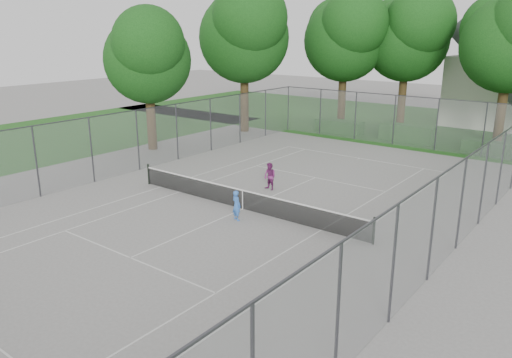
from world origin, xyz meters
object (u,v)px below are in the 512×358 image
Objects in this scene: tennis_net at (243,199)px; woman_player at (270,177)px; girl_player at (236,205)px; house at (500,80)px.

woman_player is at bearing 103.20° from tennis_net.
tennis_net is 9.17× the size of woman_player.
girl_player is 4.51m from woman_player.
girl_player is 0.95× the size of woman_player.
house is 7.24× the size of girl_player.
house is at bearing 89.30° from woman_player.
house is (4.02, 29.16, 3.35)m from tennis_net.
woman_player reaches higher than girl_player.
girl_player is (-3.38, -30.36, -3.20)m from house.
tennis_net is 1.34× the size of house.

